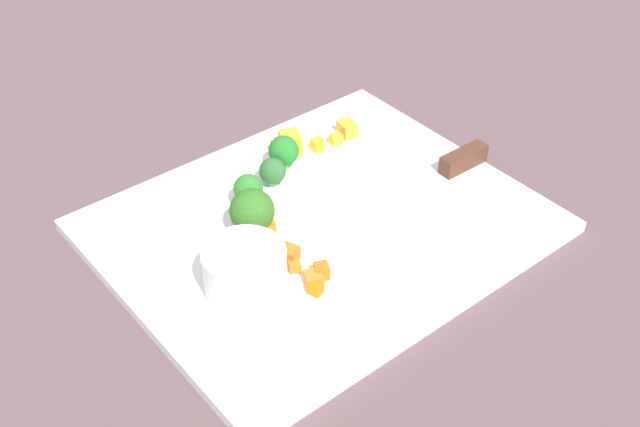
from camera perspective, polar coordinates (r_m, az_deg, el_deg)
ground_plane at (r=0.80m, az=0.00°, el=-1.22°), size 4.00×4.00×0.00m
cutting_board at (r=0.80m, az=0.00°, el=-0.89°), size 0.41×0.34×0.01m
prep_bowl at (r=0.71m, az=-5.37°, el=-4.05°), size 0.08×0.08×0.04m
chef_knife at (r=0.84m, az=6.65°, el=1.93°), size 0.32×0.03×0.02m
carrot_dice_0 at (r=0.77m, az=-3.89°, el=-1.60°), size 0.02×0.02×0.02m
carrot_dice_1 at (r=0.79m, az=-3.75°, el=-0.83°), size 0.02×0.02×0.01m
carrot_dice_2 at (r=0.74m, az=-1.82°, el=-3.79°), size 0.01×0.02×0.01m
carrot_dice_3 at (r=0.72m, az=-0.35°, el=-5.38°), size 0.01×0.02×0.01m
carrot_dice_4 at (r=0.73m, az=0.11°, el=-4.12°), size 0.02×0.02×0.01m
carrot_dice_5 at (r=0.72m, az=-0.46°, el=-4.70°), size 0.02×0.02×0.01m
carrot_dice_6 at (r=0.76m, az=-3.89°, el=-2.20°), size 0.02×0.02×0.02m
carrot_dice_7 at (r=0.75m, az=-2.29°, el=-2.91°), size 0.02×0.02×0.02m
pepper_dice_0 at (r=0.90m, az=-2.17°, el=5.26°), size 0.03×0.03×0.02m
pepper_dice_1 at (r=0.89m, az=-1.74°, el=4.68°), size 0.02×0.02×0.01m
pepper_dice_2 at (r=0.89m, az=-0.17°, el=4.92°), size 0.01×0.01×0.01m
pepper_dice_3 at (r=0.92m, az=1.95°, el=6.06°), size 0.02×0.02×0.02m
pepper_dice_4 at (r=0.89m, az=-2.67°, el=4.66°), size 0.02×0.02×0.02m
pepper_dice_5 at (r=0.90m, az=1.13°, el=5.32°), size 0.01×0.01×0.01m
broccoli_floret_0 at (r=0.86m, az=-2.60°, el=4.44°), size 0.03×0.03×0.04m
broccoli_floret_1 at (r=0.77m, az=-4.86°, el=0.14°), size 0.04×0.04×0.05m
broccoli_floret_2 at (r=0.80m, az=-5.13°, el=1.72°), size 0.03×0.03×0.04m
broccoli_floret_3 at (r=0.83m, az=-3.57°, el=2.93°), size 0.03×0.03×0.03m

